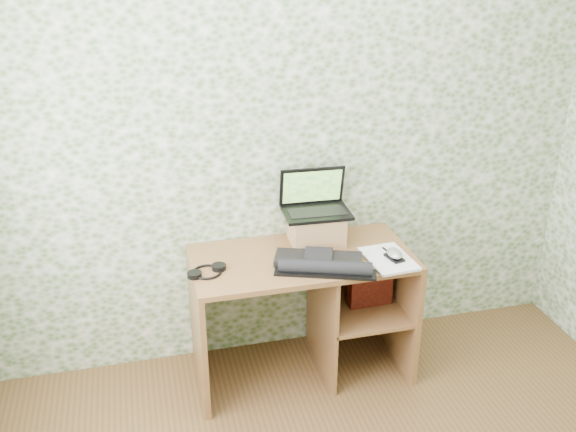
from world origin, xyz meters
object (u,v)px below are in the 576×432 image
object	(u,v)px
desk	(314,294)
notepad	(389,259)
riser	(316,228)
laptop	(315,202)
keyboard	(321,263)

from	to	relation	value
desk	notepad	xyz separation A→B (m)	(0.36, -0.18, 0.28)
desk	riser	size ratio (longest dim) A/B	4.14
laptop	keyboard	bearing A→B (deg)	-97.30
keyboard	notepad	size ratio (longest dim) A/B	1.64
laptop	notepad	distance (m)	0.52
keyboard	riser	bearing A→B (deg)	99.06
laptop	riser	bearing A→B (deg)	-87.66
notepad	keyboard	bearing A→B (deg)	174.28
keyboard	notepad	xyz separation A→B (m)	(0.37, -0.01, -0.02)
riser	notepad	world-z (taller)	riser
riser	keyboard	xyz separation A→B (m)	(-0.06, -0.29, -0.06)
desk	riser	distance (m)	0.38
notepad	laptop	bearing A→B (deg)	128.99
laptop	keyboard	distance (m)	0.39
desk	riser	xyz separation A→B (m)	(0.04, 0.12, 0.36)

